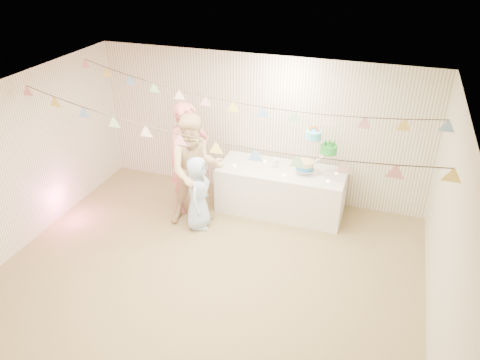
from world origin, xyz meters
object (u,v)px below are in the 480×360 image
(person_adult_b, at_px, (196,170))
(person_child, at_px, (198,193))
(table, at_px, (281,190))
(cake_stand, at_px, (316,155))
(person_adult_a, at_px, (189,159))

(person_adult_b, relative_size, person_child, 1.50)
(table, height_order, person_child, person_child)
(cake_stand, relative_size, person_adult_a, 0.40)
(person_adult_b, xyz_separation_m, person_child, (0.09, -0.16, -0.32))
(person_adult_a, relative_size, person_child, 1.55)
(person_child, bearing_deg, cake_stand, -70.76)
(table, bearing_deg, cake_stand, 5.19)
(person_adult_a, relative_size, person_adult_b, 1.03)
(person_adult_a, xyz_separation_m, person_child, (0.34, -0.47, -0.35))
(table, bearing_deg, person_adult_a, -163.25)
(person_adult_a, height_order, person_child, person_adult_a)
(cake_stand, height_order, person_child, cake_stand)
(person_adult_b, distance_m, person_child, 0.37)
(cake_stand, relative_size, person_adult_b, 0.41)
(person_adult_a, xyz_separation_m, person_adult_b, (0.25, -0.31, -0.03))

